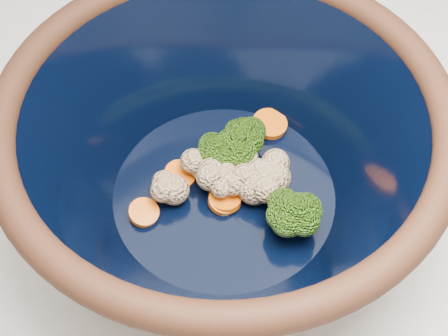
{
  "coord_description": "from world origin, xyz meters",
  "views": [
    {
      "loc": [
        -0.3,
        -0.26,
        1.39
      ],
      "look_at": [
        -0.11,
        -0.01,
        0.97
      ],
      "focal_mm": 50.0,
      "sensor_mm": 36.0,
      "label": 1
    }
  ],
  "objects": [
    {
      "name": "vegetable_pile",
      "position": [
        -0.09,
        -0.02,
        0.96
      ],
      "size": [
        0.18,
        0.14,
        0.05
      ],
      "color": "#608442",
      "rests_on": "mixing_bowl"
    },
    {
      "name": "counter",
      "position": [
        0.0,
        0.0,
        0.45
      ],
      "size": [
        1.2,
        1.2,
        0.9
      ],
      "primitive_type": "cube",
      "color": "silver",
      "rests_on": "ground"
    },
    {
      "name": "mixing_bowl",
      "position": [
        -0.11,
        -0.01,
        0.99
      ],
      "size": [
        0.42,
        0.42,
        0.15
      ],
      "rotation": [
        0.0,
        0.0,
        0.28
      ],
      "color": "black",
      "rests_on": "counter"
    }
  ]
}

